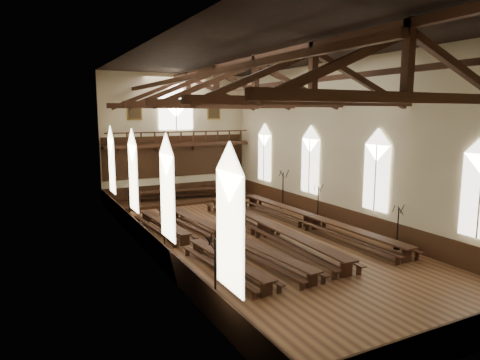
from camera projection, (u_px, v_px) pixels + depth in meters
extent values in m
plane|color=brown|center=(255.00, 238.00, 23.81)|extent=(26.00, 26.00, 0.00)
plane|color=beige|center=(176.00, 137.00, 34.44)|extent=(12.00, 0.00, 12.00)
plane|color=beige|center=(145.00, 154.00, 20.31)|extent=(0.00, 26.00, 26.00)
plane|color=beige|center=(342.00, 145.00, 25.75)|extent=(0.00, 26.00, 26.00)
plane|color=black|center=(256.00, 53.00, 22.26)|extent=(26.00, 26.00, 0.00)
cube|color=#381F10|center=(178.00, 191.00, 35.09)|extent=(11.90, 0.08, 1.20)
cube|color=#381F10|center=(474.00, 334.00, 12.34)|extent=(11.90, 0.08, 1.20)
cube|color=#381F10|center=(149.00, 243.00, 21.01)|extent=(0.08, 25.90, 1.20)
cube|color=#381F10|center=(339.00, 216.00, 26.41)|extent=(0.08, 25.90, 1.20)
cube|color=white|center=(230.00, 232.00, 12.70)|extent=(0.05, 1.80, 3.60)
cube|color=white|center=(230.00, 172.00, 12.43)|extent=(0.05, 1.80, 1.80)
cylinder|color=beige|center=(231.00, 232.00, 12.72)|extent=(0.08, 0.08, 3.60)
cube|color=white|center=(167.00, 197.00, 17.97)|extent=(0.05, 1.80, 3.60)
cube|color=white|center=(166.00, 155.00, 17.69)|extent=(0.05, 1.80, 1.80)
cylinder|color=beige|center=(168.00, 197.00, 17.99)|extent=(0.08, 0.08, 3.60)
cube|color=white|center=(133.00, 178.00, 23.24)|extent=(0.05, 1.80, 3.60)
cube|color=white|center=(132.00, 145.00, 22.96)|extent=(0.05, 1.80, 1.80)
cylinder|color=beige|center=(134.00, 178.00, 23.26)|extent=(0.08, 0.08, 3.60)
cube|color=white|center=(112.00, 166.00, 28.50)|extent=(0.05, 1.80, 3.60)
cube|color=white|center=(111.00, 139.00, 28.23)|extent=(0.05, 1.80, 1.80)
cylinder|color=beige|center=(112.00, 166.00, 28.52)|extent=(0.08, 0.08, 3.60)
cylinder|color=beige|center=(480.00, 197.00, 18.03)|extent=(0.08, 0.08, 3.60)
cube|color=white|center=(376.00, 178.00, 23.32)|extent=(0.05, 1.80, 3.60)
cube|color=white|center=(378.00, 145.00, 23.04)|extent=(0.05, 1.80, 1.80)
cylinder|color=beige|center=(375.00, 178.00, 23.30)|extent=(0.08, 0.08, 3.60)
cube|color=white|center=(310.00, 166.00, 28.59)|extent=(0.05, 1.80, 3.60)
cube|color=white|center=(310.00, 139.00, 28.31)|extent=(0.05, 1.80, 1.80)
cylinder|color=beige|center=(309.00, 166.00, 28.57)|extent=(0.08, 0.08, 3.60)
cube|color=white|center=(264.00, 158.00, 33.85)|extent=(0.05, 1.80, 3.60)
cube|color=white|center=(264.00, 135.00, 33.57)|extent=(0.05, 1.80, 1.80)
cylinder|color=beige|center=(264.00, 158.00, 33.84)|extent=(0.08, 0.08, 3.60)
cube|color=white|center=(176.00, 114.00, 34.08)|extent=(2.80, 0.05, 2.40)
cube|color=white|center=(176.00, 99.00, 33.89)|extent=(2.80, 0.05, 2.80)
cylinder|color=beige|center=(176.00, 114.00, 34.04)|extent=(0.10, 0.10, 2.40)
cube|color=#351911|center=(179.00, 145.00, 33.96)|extent=(11.80, 1.20, 0.20)
cube|color=#381F10|center=(177.00, 156.00, 34.63)|extent=(11.80, 0.10, 3.30)
cube|color=#351911|center=(181.00, 132.00, 33.33)|extent=(11.60, 0.12, 0.10)
cube|color=#351911|center=(181.00, 143.00, 33.47)|extent=(11.60, 0.12, 0.10)
cube|color=#351911|center=(121.00, 150.00, 32.31)|extent=(0.35, 0.40, 0.50)
cube|color=#351911|center=(159.00, 148.00, 33.67)|extent=(0.35, 0.40, 0.50)
cube|color=#351911|center=(195.00, 147.00, 35.03)|extent=(0.35, 0.40, 0.50)
cube|color=#351911|center=(228.00, 146.00, 36.39)|extent=(0.35, 0.40, 0.50)
cube|color=brown|center=(135.00, 110.00, 32.54)|extent=(1.15, 0.06, 1.45)
cube|color=black|center=(135.00, 110.00, 32.51)|extent=(0.95, 0.04, 1.25)
cube|color=brown|center=(214.00, 111.00, 35.53)|extent=(1.15, 0.06, 1.45)
cube|color=black|center=(214.00, 111.00, 35.50)|extent=(0.95, 0.04, 1.25)
cube|color=#351911|center=(406.00, 98.00, 13.88)|extent=(11.70, 0.35, 0.35)
cube|color=#351911|center=(408.00, 56.00, 13.68)|extent=(0.30, 0.30, 2.40)
cube|color=#351911|center=(337.00, 64.00, 12.44)|extent=(5.44, 0.26, 2.40)
cube|color=#351911|center=(466.00, 73.00, 15.05)|extent=(5.44, 0.26, 2.40)
cube|color=#351911|center=(312.00, 101.00, 18.27)|extent=(11.70, 0.35, 0.35)
cube|color=#351911|center=(313.00, 70.00, 18.07)|extent=(0.30, 0.30, 2.40)
cube|color=#351911|center=(254.00, 77.00, 16.83)|extent=(5.44, 0.26, 2.40)
cube|color=#351911|center=(364.00, 82.00, 19.44)|extent=(5.44, 0.26, 2.40)
cube|color=#351911|center=(255.00, 104.00, 22.66)|extent=(11.70, 0.35, 0.35)
cube|color=#351911|center=(255.00, 78.00, 22.46)|extent=(0.30, 0.30, 2.40)
cube|color=#351911|center=(205.00, 85.00, 21.21)|extent=(5.44, 0.26, 2.40)
cube|color=#351911|center=(300.00, 88.00, 23.83)|extent=(5.44, 0.26, 2.40)
cube|color=#351911|center=(217.00, 105.00, 27.05)|extent=(11.70, 0.35, 0.35)
cube|color=#351911|center=(216.00, 84.00, 26.85)|extent=(0.30, 0.30, 2.40)
cube|color=#351911|center=(173.00, 89.00, 25.60)|extent=(5.44, 0.26, 2.40)
cube|color=#351911|center=(256.00, 92.00, 28.21)|extent=(5.44, 0.26, 2.40)
cube|color=#351911|center=(189.00, 106.00, 31.44)|extent=(11.70, 0.35, 0.35)
cube|color=#351911|center=(188.00, 88.00, 31.24)|extent=(0.30, 0.30, 2.40)
cube|color=#351911|center=(150.00, 93.00, 29.99)|extent=(5.44, 0.26, 2.40)
cube|color=#351911|center=(224.00, 95.00, 32.60)|extent=(5.44, 0.26, 2.40)
cube|color=#351911|center=(196.00, 76.00, 20.93)|extent=(0.25, 25.70, 0.25)
cube|color=#351911|center=(308.00, 81.00, 23.98)|extent=(0.25, 25.70, 0.25)
cube|color=#351911|center=(255.00, 59.00, 22.30)|extent=(0.30, 25.70, 0.30)
cube|color=#351911|center=(221.00, 259.00, 18.46)|extent=(1.15, 6.46, 0.07)
cube|color=#351911|center=(254.00, 291.00, 15.98)|extent=(0.55, 0.12, 0.62)
cube|color=#351911|center=(197.00, 248.00, 21.06)|extent=(0.55, 0.12, 0.62)
cube|color=#351911|center=(221.00, 269.00, 18.53)|extent=(0.53, 5.69, 0.07)
cube|color=#351911|center=(210.00, 268.00, 18.21)|extent=(0.77, 6.43, 0.06)
cube|color=#351911|center=(242.00, 298.00, 15.66)|extent=(0.21, 0.08, 0.36)
cube|color=#351911|center=(186.00, 252.00, 20.82)|extent=(0.21, 0.08, 0.36)
cube|color=#351911|center=(233.00, 263.00, 18.80)|extent=(0.77, 6.43, 0.06)
cube|color=#351911|center=(267.00, 292.00, 16.25)|extent=(0.21, 0.08, 0.36)
cube|color=#351911|center=(207.00, 249.00, 21.42)|extent=(0.21, 0.08, 0.36)
cube|color=#351911|center=(168.00, 221.00, 24.96)|extent=(1.15, 6.46, 0.07)
cube|color=#351911|center=(185.00, 240.00, 22.47)|extent=(0.55, 0.12, 0.62)
cube|color=#351911|center=(154.00, 216.00, 27.56)|extent=(0.55, 0.12, 0.62)
cube|color=#351911|center=(168.00, 228.00, 25.03)|extent=(0.53, 5.69, 0.07)
cube|color=#351911|center=(159.00, 227.00, 24.70)|extent=(0.77, 6.43, 0.06)
cube|color=#351911|center=(176.00, 244.00, 22.15)|extent=(0.21, 0.08, 0.36)
cube|color=#351911|center=(146.00, 219.00, 27.32)|extent=(0.21, 0.08, 0.36)
cube|color=#351911|center=(177.00, 224.00, 25.30)|extent=(0.77, 6.43, 0.06)
cube|color=#351911|center=(196.00, 241.00, 22.75)|extent=(0.21, 0.08, 0.36)
cube|color=#351911|center=(163.00, 217.00, 27.91)|extent=(0.21, 0.08, 0.36)
cube|color=#351911|center=(261.00, 253.00, 19.29)|extent=(1.28, 6.47, 0.07)
cube|color=#351911|center=(298.00, 283.00, 16.80)|extent=(0.55, 0.13, 0.62)
cube|color=#351911|center=(233.00, 243.00, 21.88)|extent=(0.55, 0.13, 0.62)
cube|color=#351911|center=(261.00, 262.00, 19.35)|extent=(0.64, 5.68, 0.07)
cube|color=#351911|center=(251.00, 261.00, 19.02)|extent=(0.89, 6.43, 0.06)
cube|color=#351911|center=(287.00, 289.00, 16.47)|extent=(0.21, 0.08, 0.36)
cube|color=#351911|center=(223.00, 247.00, 21.64)|extent=(0.21, 0.08, 0.36)
cube|color=#351911|center=(271.00, 256.00, 19.64)|extent=(0.89, 6.43, 0.06)
cube|color=#351911|center=(310.00, 283.00, 17.08)|extent=(0.21, 0.08, 0.36)
cube|color=#351911|center=(242.00, 244.00, 22.25)|extent=(0.21, 0.08, 0.36)
cube|color=#351911|center=(200.00, 218.00, 25.78)|extent=(1.28, 6.47, 0.07)
cube|color=#351911|center=(220.00, 235.00, 23.29)|extent=(0.55, 0.13, 0.62)
cube|color=#351911|center=(183.00, 213.00, 28.38)|extent=(0.55, 0.13, 0.62)
cube|color=#351911|center=(200.00, 225.00, 25.85)|extent=(0.64, 5.68, 0.07)
cube|color=#351911|center=(191.00, 223.00, 25.52)|extent=(0.89, 6.43, 0.06)
cube|color=#351911|center=(211.00, 239.00, 22.96)|extent=(0.21, 0.08, 0.36)
cube|color=#351911|center=(175.00, 216.00, 28.13)|extent=(0.21, 0.08, 0.36)
cube|color=#351911|center=(208.00, 221.00, 26.13)|extent=(0.89, 6.43, 0.06)
cube|color=#351911|center=(229.00, 236.00, 23.58)|extent=(0.21, 0.08, 0.36)
cube|color=#351911|center=(191.00, 214.00, 28.75)|extent=(0.21, 0.08, 0.36)
cube|color=#351911|center=(304.00, 239.00, 21.10)|extent=(0.95, 7.43, 0.08)
cube|color=#351911|center=(350.00, 268.00, 18.24)|extent=(0.63, 0.10, 0.71)
cube|color=#351911|center=(269.00, 230.00, 24.09)|extent=(0.63, 0.10, 0.71)
cube|color=#351911|center=(304.00, 248.00, 21.18)|extent=(0.27, 6.57, 0.08)
cube|color=#351911|center=(293.00, 247.00, 20.87)|extent=(0.51, 7.42, 0.06)
cube|color=#351911|center=(338.00, 274.00, 17.93)|extent=(0.24, 0.08, 0.41)
cube|color=#351911|center=(258.00, 234.00, 23.88)|extent=(0.24, 0.08, 0.41)
cube|color=#351911|center=(315.00, 243.00, 21.43)|extent=(0.51, 7.42, 0.06)
cube|color=#351911|center=(363.00, 269.00, 18.49)|extent=(0.24, 0.08, 0.41)
cube|color=#351911|center=(278.00, 231.00, 24.44)|extent=(0.24, 0.08, 0.41)
cube|color=#351911|center=(236.00, 209.00, 27.60)|extent=(0.95, 7.43, 0.08)
cube|color=#351911|center=(263.00, 227.00, 24.73)|extent=(0.63, 0.10, 0.71)
cube|color=#351911|center=(215.00, 206.00, 30.59)|extent=(0.63, 0.10, 0.71)
cube|color=#351911|center=(237.00, 217.00, 27.67)|extent=(0.27, 6.57, 0.08)
cube|color=#351911|center=(227.00, 215.00, 27.36)|extent=(0.51, 7.42, 0.06)
cube|color=#351911|center=(253.00, 231.00, 24.43)|extent=(0.24, 0.08, 0.41)
cube|color=#351911|center=(207.00, 208.00, 30.38)|extent=(0.24, 0.08, 0.41)
cube|color=#351911|center=(246.00, 213.00, 27.93)|extent=(0.51, 7.42, 0.06)
cube|color=#351911|center=(273.00, 229.00, 24.99)|extent=(0.24, 0.08, 0.41)
cube|color=#351911|center=(224.00, 207.00, 30.94)|extent=(0.24, 0.08, 0.41)
cube|color=#351911|center=(354.00, 231.00, 22.64)|extent=(0.94, 7.35, 0.08)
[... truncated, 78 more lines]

